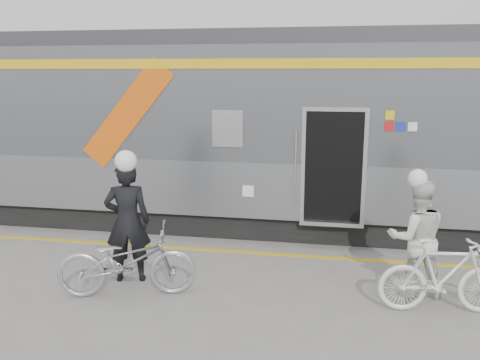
% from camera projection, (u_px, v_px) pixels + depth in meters
% --- Properties ---
extents(ground, '(90.00, 90.00, 0.00)m').
position_uv_depth(ground, '(254.00, 306.00, 7.31)').
color(ground, slate).
rests_on(ground, ground).
extents(train, '(24.00, 3.17, 4.10)m').
position_uv_depth(train, '(233.00, 130.00, 11.12)').
color(train, black).
rests_on(train, ground).
extents(safety_strip, '(24.00, 0.12, 0.01)m').
position_uv_depth(safety_strip, '(272.00, 254.00, 9.38)').
color(safety_strip, gold).
rests_on(safety_strip, ground).
extents(man, '(0.81, 0.64, 1.95)m').
position_uv_depth(man, '(128.00, 222.00, 8.04)').
color(man, black).
rests_on(man, ground).
extents(bicycle_left, '(2.16, 1.25, 1.08)m').
position_uv_depth(bicycle_left, '(127.00, 261.00, 7.57)').
color(bicycle_left, '#A7AAAE').
rests_on(bicycle_left, ground).
extents(woman, '(0.93, 0.77, 1.77)m').
position_uv_depth(woman, '(417.00, 238.00, 7.53)').
color(woman, silver).
rests_on(woman, ground).
extents(bicycle_right, '(1.83, 0.71, 1.07)m').
position_uv_depth(bicycle_right, '(443.00, 276.00, 7.02)').
color(bicycle_right, silver).
rests_on(bicycle_right, ground).
extents(helmet_man, '(0.34, 0.34, 0.34)m').
position_uv_depth(helmet_man, '(124.00, 150.00, 7.80)').
color(helmet_man, white).
rests_on(helmet_man, man).
extents(helmet_woman, '(0.28, 0.28, 0.28)m').
position_uv_depth(helmet_woman, '(422.00, 170.00, 7.32)').
color(helmet_woman, white).
rests_on(helmet_woman, woman).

